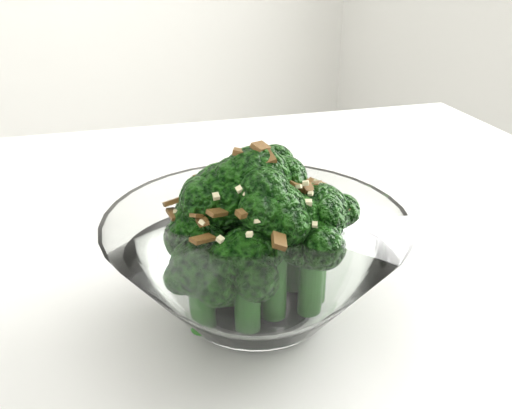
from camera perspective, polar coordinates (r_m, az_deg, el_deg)
table at (r=0.56m, az=-15.65°, el=-11.85°), size 1.37×1.09×0.75m
broccoli_dish at (r=0.42m, az=0.09°, el=-4.82°), size 0.22×0.22×0.14m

